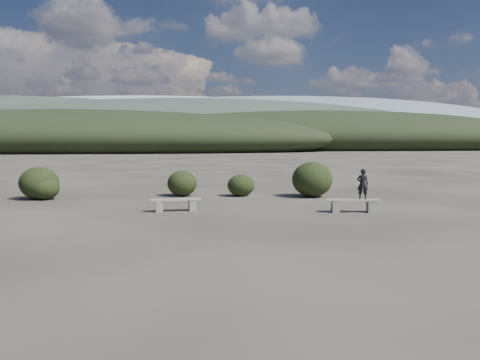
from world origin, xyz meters
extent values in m
plane|color=#292620|center=(0.00, 0.00, 0.00)|extent=(1200.00, 1200.00, 0.00)
cube|color=slate|center=(-2.01, 4.82, 0.18)|extent=(0.26, 0.34, 0.35)
cube|color=slate|center=(-0.96, 4.97, 0.18)|extent=(0.26, 0.34, 0.35)
cube|color=gray|center=(-1.48, 4.89, 0.38)|extent=(1.62, 0.55, 0.04)
cube|color=slate|center=(3.51, 4.13, 0.19)|extent=(0.27, 0.35, 0.37)
cube|color=slate|center=(4.61, 4.01, 0.19)|extent=(0.27, 0.35, 0.37)
cube|color=gray|center=(4.06, 4.07, 0.39)|extent=(1.70, 0.53, 0.05)
imported|color=black|center=(4.34, 4.04, 0.89)|extent=(0.41, 0.34, 0.95)
ellipsoid|color=black|center=(-6.56, 8.42, 0.45)|extent=(1.11, 1.11, 0.91)
ellipsoid|color=black|center=(-1.36, 9.06, 0.52)|extent=(1.21, 1.21, 1.04)
ellipsoid|color=black|center=(1.02, 8.77, 0.44)|extent=(1.11, 1.11, 0.89)
ellipsoid|color=black|center=(3.82, 8.21, 0.70)|extent=(1.61, 1.61, 1.41)
ellipsoid|color=black|center=(-6.82, 8.62, 0.62)|extent=(1.47, 1.47, 1.25)
ellipsoid|color=black|center=(-25.00, 90.00, 2.70)|extent=(110.00, 40.00, 12.00)
ellipsoid|color=black|center=(35.00, 110.00, 3.15)|extent=(120.00, 44.00, 14.00)
ellipsoid|color=#2C362D|center=(0.00, 160.00, 5.40)|extent=(190.00, 64.00, 24.00)
ellipsoid|color=#2C362D|center=(-90.00, 220.00, 7.20)|extent=(240.00, 80.00, 32.00)
ellipsoid|color=slate|center=(70.00, 300.00, 9.90)|extent=(340.00, 110.00, 44.00)
ellipsoid|color=#969EA9|center=(-30.00, 400.00, 12.60)|extent=(460.00, 140.00, 56.00)
camera|label=1|loc=(-0.97, -10.00, 2.23)|focal=35.00mm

